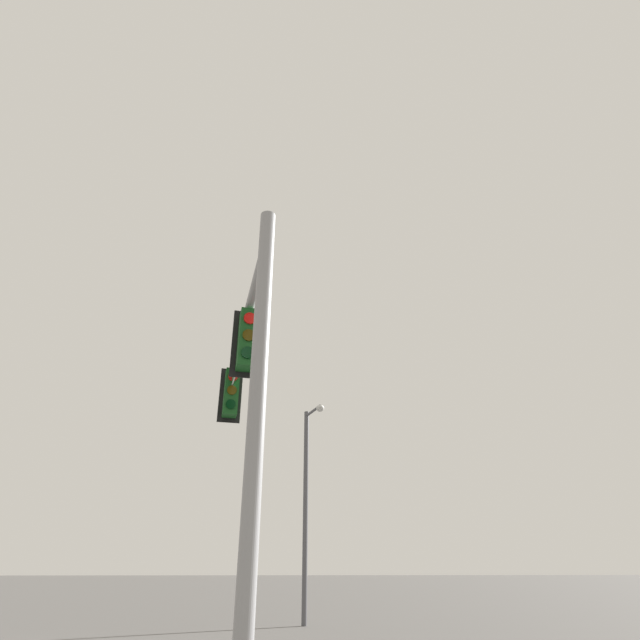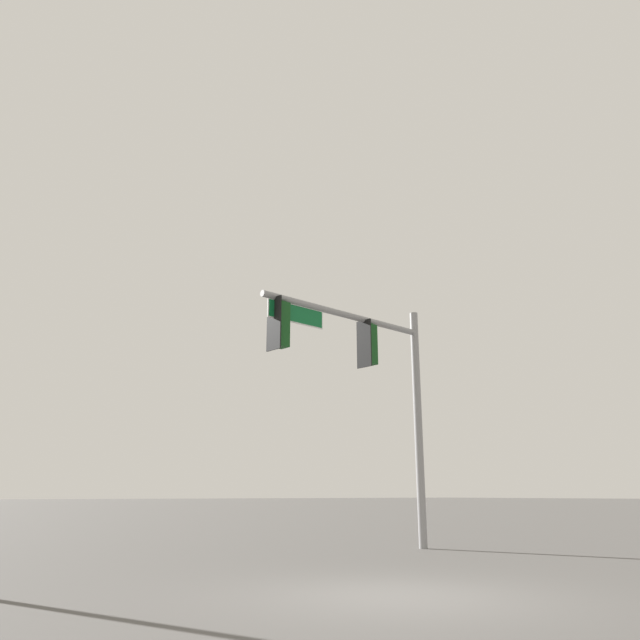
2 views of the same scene
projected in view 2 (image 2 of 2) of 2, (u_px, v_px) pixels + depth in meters
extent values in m
plane|color=#514F4C|center=(400.00, 597.00, 8.86)|extent=(400.00, 400.00, 0.00)
cylinder|color=gray|center=(418.00, 425.00, 17.60)|extent=(0.23, 0.23, 6.59)
cylinder|color=gray|center=(347.00, 315.00, 16.52)|extent=(5.56, 0.97, 0.16)
cube|color=black|center=(364.00, 344.00, 16.76)|extent=(0.10, 0.52, 1.30)
cube|color=#144719|center=(369.00, 345.00, 16.88)|extent=(0.40, 0.37, 1.10)
cylinder|color=#144719|center=(368.00, 323.00, 17.05)|extent=(0.04, 0.04, 0.12)
cylinder|color=red|center=(374.00, 334.00, 17.10)|extent=(0.06, 0.22, 0.22)
cylinder|color=#392D05|center=(374.00, 346.00, 17.01)|extent=(0.06, 0.22, 0.22)
cylinder|color=black|center=(374.00, 358.00, 16.92)|extent=(0.06, 0.22, 0.22)
cube|color=black|center=(274.00, 323.00, 14.77)|extent=(0.10, 0.52, 1.30)
cube|color=#144719|center=(280.00, 325.00, 14.90)|extent=(0.40, 0.37, 1.10)
cylinder|color=#144719|center=(281.00, 300.00, 15.06)|extent=(0.04, 0.04, 0.12)
cylinder|color=red|center=(287.00, 313.00, 15.12)|extent=(0.06, 0.22, 0.22)
cylinder|color=#392D05|center=(287.00, 326.00, 15.03)|extent=(0.06, 0.22, 0.22)
cylinder|color=black|center=(286.00, 339.00, 14.94)|extent=(0.06, 0.22, 0.22)
cube|color=#0F602D|center=(296.00, 314.00, 15.31)|extent=(1.68, 0.28, 0.42)
cube|color=white|center=(296.00, 314.00, 15.31)|extent=(1.74, 0.28, 0.48)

